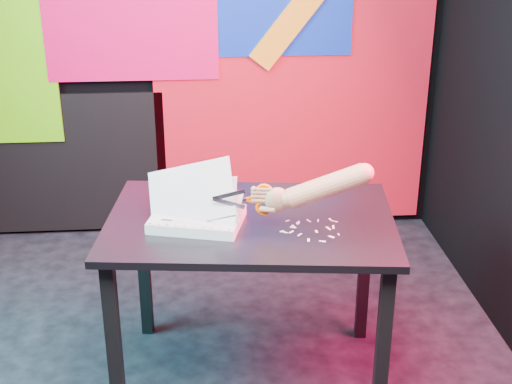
{
  "coord_description": "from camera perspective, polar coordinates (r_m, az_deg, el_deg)",
  "views": [
    {
      "loc": [
        0.13,
        -2.52,
        1.94
      ],
      "look_at": [
        0.32,
        -0.02,
        0.87
      ],
      "focal_mm": 50.0,
      "sensor_mm": 36.0,
      "label": 1
    }
  ],
  "objects": [
    {
      "name": "printout_stack",
      "position": [
        2.75,
        -4.76,
        -2.05
      ],
      "size": [
        0.39,
        0.33,
        0.26
      ],
      "rotation": [
        0.0,
        0.0,
        -0.25
      ],
      "color": "white",
      "rests_on": "work_table"
    },
    {
      "name": "paper_clippings",
      "position": [
        2.71,
        4.41,
        -2.99
      ],
      "size": [
        0.23,
        0.2,
        0.0
      ],
      "color": "silver",
      "rests_on": "work_table"
    },
    {
      "name": "backdrop",
      "position": [
        4.11,
        -5.31,
        9.09
      ],
      "size": [
        2.88,
        0.05,
        2.08
      ],
      "color": "red",
      "rests_on": "ground"
    },
    {
      "name": "hand_forearm",
      "position": [
        2.64,
        4.99,
        0.31
      ],
      "size": [
        0.44,
        0.12,
        0.2
      ],
      "rotation": [
        0.0,
        0.0,
        -0.12
      ],
      "color": "tan",
      "rests_on": "work_table"
    },
    {
      "name": "scissors",
      "position": [
        2.66,
        0.31,
        -0.6
      ],
      "size": [
        0.23,
        0.04,
        0.13
      ],
      "rotation": [
        0.0,
        0.0,
        -0.12
      ],
      "color": "#A7A8BC",
      "rests_on": "printout_stack"
    },
    {
      "name": "work_table",
      "position": [
        2.84,
        -0.43,
        -3.91
      ],
      "size": [
        1.2,
        0.87,
        0.75
      ],
      "rotation": [
        0.0,
        0.0,
        -0.11
      ],
      "color": "black",
      "rests_on": "ground"
    },
    {
      "name": "room",
      "position": [
        2.59,
        -7.26,
        9.73
      ],
      "size": [
        3.01,
        3.01,
        2.71
      ],
      "color": "black",
      "rests_on": "ground"
    }
  ]
}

